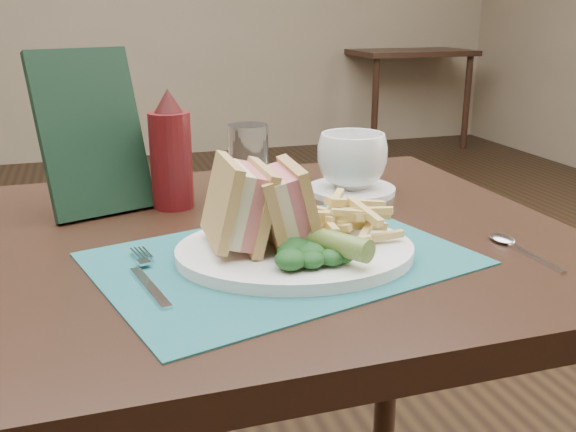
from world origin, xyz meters
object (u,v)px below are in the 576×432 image
at_px(plate, 295,251).
at_px(saucer, 351,190).
at_px(placemat, 282,258).
at_px(sandwich_half_b, 268,206).
at_px(table_bg_right, 403,97).
at_px(check_presenter, 91,133).
at_px(ketchup_bottle, 171,149).
at_px(coffee_cup, 352,160).
at_px(sandwich_half_a, 222,205).
at_px(drinking_glass, 248,166).

xyz_separation_m(plate, saucer, (0.19, 0.26, -0.00)).
distance_m(placemat, sandwich_half_b, 0.07).
height_order(table_bg_right, check_presenter, check_presenter).
bearing_deg(ketchup_bottle, saucer, -1.87).
relative_size(plate, saucer, 2.00).
relative_size(plate, ketchup_bottle, 1.61).
relative_size(coffee_cup, ketchup_bottle, 0.63).
height_order(sandwich_half_a, check_presenter, check_presenter).
relative_size(sandwich_half_b, saucer, 0.70).
xyz_separation_m(drinking_glass, check_presenter, (-0.23, 0.05, 0.06)).
bearing_deg(table_bg_right, plate, -119.18).
height_order(placemat, check_presenter, check_presenter).
xyz_separation_m(sandwich_half_b, ketchup_bottle, (-0.08, 0.26, 0.02)).
bearing_deg(sandwich_half_b, ketchup_bottle, 109.85).
relative_size(placemat, sandwich_half_b, 4.25).
distance_m(placemat, check_presenter, 0.38).
bearing_deg(placemat, sandwich_half_b, 157.73).
xyz_separation_m(saucer, coffee_cup, (0.00, 0.00, 0.05)).
height_order(sandwich_half_b, saucer, sandwich_half_b).
height_order(sandwich_half_a, sandwich_half_b, sandwich_half_a).
height_order(drinking_glass, check_presenter, check_presenter).
bearing_deg(plate, saucer, 64.65).
bearing_deg(drinking_glass, table_bg_right, 59.28).
bearing_deg(sandwich_half_a, placemat, -12.71).
height_order(table_bg_right, ketchup_bottle, ketchup_bottle).
bearing_deg(placemat, table_bg_right, 60.61).
height_order(table_bg_right, coffee_cup, coffee_cup).
xyz_separation_m(plate, drinking_glass, (0.00, 0.24, 0.06)).
height_order(plate, drinking_glass, drinking_glass).
height_order(coffee_cup, check_presenter, check_presenter).
xyz_separation_m(table_bg_right, drinking_glass, (-2.21, -3.71, 0.44)).
relative_size(plate, sandwich_half_b, 2.87).
bearing_deg(sandwich_half_a, sandwich_half_b, -9.91).
height_order(placemat, sandwich_half_b, sandwich_half_b).
height_order(ketchup_bottle, check_presenter, check_presenter).
relative_size(sandwich_half_a, drinking_glass, 0.87).
bearing_deg(check_presenter, drinking_glass, -30.83).
xyz_separation_m(plate, ketchup_bottle, (-0.11, 0.27, 0.08)).
bearing_deg(plate, check_presenter, 139.07).
distance_m(sandwich_half_a, sandwich_half_b, 0.06).
distance_m(placemat, coffee_cup, 0.33).
relative_size(plate, coffee_cup, 2.54).
xyz_separation_m(placemat, drinking_glass, (0.02, 0.24, 0.06)).
height_order(table_bg_right, placemat, placemat).
bearing_deg(plate, sandwich_half_a, 178.32).
xyz_separation_m(sandwich_half_a, coffee_cup, (0.27, 0.24, -0.02)).
bearing_deg(saucer, coffee_cup, 0.00).
relative_size(sandwich_half_a, sandwich_half_b, 1.08).
xyz_separation_m(placemat, check_presenter, (-0.21, 0.28, 0.12)).
xyz_separation_m(placemat, coffee_cup, (0.20, 0.26, 0.06)).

